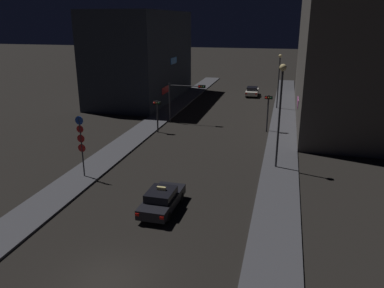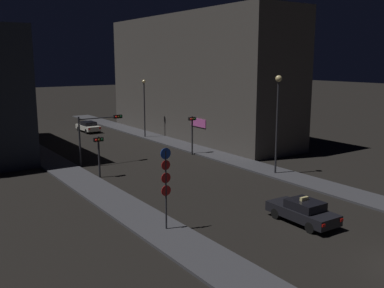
{
  "view_description": "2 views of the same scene",
  "coord_description": "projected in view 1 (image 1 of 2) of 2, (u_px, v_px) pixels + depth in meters",
  "views": [
    {
      "loc": [
        7.26,
        -13.24,
        11.43
      ],
      "look_at": [
        0.24,
        15.06,
        1.84
      ],
      "focal_mm": 35.53,
      "sensor_mm": 36.0,
      "label": 1
    },
    {
      "loc": [
        -18.94,
        -9.41,
        9.5
      ],
      "look_at": [
        -0.18,
        18.01,
        3.09
      ],
      "focal_mm": 40.74,
      "sensor_mm": 36.0,
      "label": 2
    }
  ],
  "objects": [
    {
      "name": "street_lamp_far_block",
      "position": [
        279.0,
        74.0,
        49.4
      ],
      "size": [
        0.43,
        0.43,
        7.02
      ],
      "color": "#2D2D33",
      "rests_on": "sidewalk_right"
    },
    {
      "name": "taxi",
      "position": [
        162.0,
        200.0,
        23.68
      ],
      "size": [
        1.89,
        4.48,
        1.62
      ],
      "color": "black",
      "rests_on": "ground_plane"
    },
    {
      "name": "building_facade_left",
      "position": [
        142.0,
        56.0,
        55.44
      ],
      "size": [
        9.59,
        20.85,
        12.58
      ],
      "color": "#282D38",
      "rests_on": "ground_plane"
    },
    {
      "name": "traffic_light_overhead",
      "position": [
        184.0,
        94.0,
        42.98
      ],
      "size": [
        4.27,
        0.42,
        4.57
      ],
      "color": "#2D2D33",
      "rests_on": "ground_plane"
    },
    {
      "name": "building_facade_right",
      "position": [
        334.0,
        54.0,
        45.35
      ],
      "size": [
        7.67,
        30.92,
        14.89
      ],
      "color": "#514C47",
      "rests_on": "ground_plane"
    },
    {
      "name": "traffic_light_right_kerb",
      "position": [
        268.0,
        106.0,
        39.64
      ],
      "size": [
        0.8,
        0.42,
        3.96
      ],
      "color": "#2D2D33",
      "rests_on": "ground_plane"
    },
    {
      "name": "sidewalk_right",
      "position": [
        283.0,
        123.0,
        43.89
      ],
      "size": [
        2.85,
        65.05,
        0.15
      ],
      "primitive_type": "cube",
      "color": "#424247",
      "rests_on": "ground_plane"
    },
    {
      "name": "sidewalk_left",
      "position": [
        163.0,
        115.0,
        47.23
      ],
      "size": [
        2.85,
        65.05,
        0.15
      ],
      "primitive_type": "cube",
      "color": "#424247",
      "rests_on": "ground_plane"
    },
    {
      "name": "far_car",
      "position": [
        252.0,
        91.0,
        59.31
      ],
      "size": [
        1.92,
        4.5,
        1.42
      ],
      "color": "silver",
      "rests_on": "ground_plane"
    },
    {
      "name": "sign_pole_left",
      "position": [
        81.0,
        141.0,
        27.86
      ],
      "size": [
        0.63,
        0.1,
        4.66
      ],
      "color": "#2D2D33",
      "rests_on": "sidewalk_left"
    },
    {
      "name": "street_lamp_near_block",
      "position": [
        281.0,
        98.0,
        28.8
      ],
      "size": [
        0.53,
        0.53,
        8.15
      ],
      "color": "#2D2D33",
      "rests_on": "sidewalk_right"
    },
    {
      "name": "traffic_light_left_kerb",
      "position": [
        157.0,
        109.0,
        39.63
      ],
      "size": [
        0.8,
        0.42,
        3.43
      ],
      "color": "#2D2D33",
      "rests_on": "ground_plane"
    },
    {
      "name": "ground_plane",
      "position": [
        108.0,
        281.0,
        17.44
      ],
      "size": [
        300.0,
        300.0,
        0.0
      ],
      "primitive_type": "plane",
      "color": "black"
    }
  ]
}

